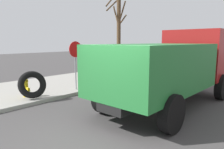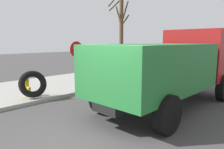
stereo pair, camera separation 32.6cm
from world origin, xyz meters
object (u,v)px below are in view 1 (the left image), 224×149
Objects in this scene: loose_tire at (32,85)px; dump_truck_green at (173,64)px; stop_sign at (76,56)px; bare_tree at (118,34)px; fire_hydrant at (26,87)px.

dump_truck_green reaches higher than loose_tire.
loose_tire is 2.49m from stop_sign.
bare_tree is (3.21, 5.42, 1.34)m from dump_truck_green.
dump_truck_green is 1.30× the size of bare_tree.
loose_tire is at bearing 127.72° from dump_truck_green.
dump_truck_green is (3.51, -4.95, 1.03)m from fire_hydrant.
stop_sign is (2.26, -0.04, 1.05)m from loose_tire.
fire_hydrant is at bearing -176.03° from bare_tree.
bare_tree is at bearing 12.56° from stop_sign.
fire_hydrant is at bearing 125.37° from dump_truck_green.
bare_tree is at bearing 8.04° from loose_tire.
loose_tire is 7.10m from bare_tree.
dump_truck_green reaches higher than fire_hydrant.
stop_sign is at bearing -167.44° from bare_tree.
bare_tree reaches higher than dump_truck_green.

